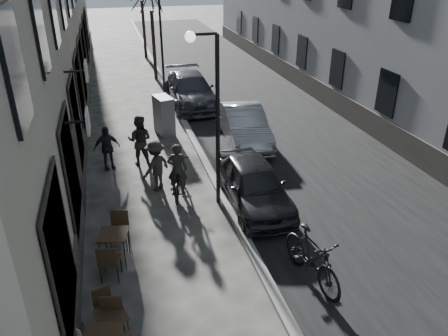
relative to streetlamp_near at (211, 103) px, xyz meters
name	(u,v)px	position (x,y,z in m)	size (l,w,h in m)	color
road	(243,98)	(4.02, 10.00, -3.16)	(7.30, 60.00, 0.00)	black
kerb	(174,102)	(0.37, 10.00, -3.10)	(0.25, 60.00, 0.12)	slate
streetlamp_near	(211,103)	(0.00, 0.00, 0.00)	(0.90, 0.28, 5.09)	black
streetlamp_far	(158,33)	(0.00, 12.00, 0.00)	(0.90, 0.28, 5.09)	black
bistro_set_b	(113,325)	(-3.10, -4.65, -2.74)	(0.72, 1.42, 0.81)	black
bistro_set_c	(115,245)	(-2.96, -2.14, -2.65)	(0.81, 1.72, 0.98)	black
sign_board	(72,321)	(-3.84, -4.38, -2.70)	(0.54, 0.72, 1.14)	black
utility_cabinet	(164,115)	(-0.63, 6.05, -2.36)	(0.58, 1.06, 1.59)	slate
bicycle	(178,179)	(-0.92, 0.84, -2.64)	(0.69, 1.98, 1.04)	black
cyclist_rider	(177,169)	(-0.92, 0.84, -2.31)	(0.62, 0.41, 1.70)	black
pedestrian_near	(140,140)	(-1.84, 3.29, -2.25)	(0.89, 0.69, 1.83)	black
pedestrian_mid	(156,166)	(-1.53, 1.27, -2.32)	(1.08, 0.62, 1.68)	#262421
pedestrian_far	(107,148)	(-2.99, 3.22, -2.37)	(0.92, 0.38, 1.57)	black
car_near	(254,184)	(1.17, -0.38, -2.47)	(1.64, 4.07, 1.39)	black
car_mid	(244,125)	(2.32, 4.32, -2.45)	(1.51, 4.33, 1.43)	#9B9DA4
car_far	(191,90)	(1.17, 9.58, -2.41)	(2.11, 5.19, 1.51)	#34363D
moped	(312,258)	(1.37, -4.00, -2.51)	(0.61, 2.17, 1.30)	black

